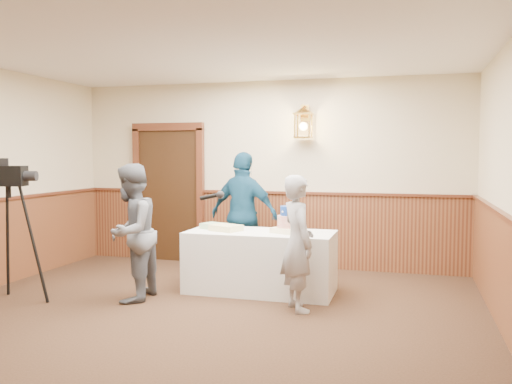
% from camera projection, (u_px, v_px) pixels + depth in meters
% --- Properties ---
extents(ground, '(7.00, 7.00, 0.00)m').
position_uv_depth(ground, '(169.00, 339.00, 4.97)').
color(ground, '#322013').
rests_on(ground, ground).
extents(room_shell, '(6.02, 7.02, 2.81)m').
position_uv_depth(room_shell, '(182.00, 172.00, 5.31)').
color(room_shell, beige).
rests_on(room_shell, ground).
extents(display_table, '(1.80, 0.80, 0.75)m').
position_uv_depth(display_table, '(260.00, 262.00, 6.67)').
color(display_table, white).
rests_on(display_table, ground).
extents(tiered_cake, '(0.42, 0.42, 0.32)m').
position_uv_depth(tiered_cake, '(288.00, 222.00, 6.54)').
color(tiered_cake, '#F9EBB9').
rests_on(tiered_cake, display_table).
extents(sheet_cake_yellow, '(0.43, 0.38, 0.07)m').
position_uv_depth(sheet_cake_yellow, '(226.00, 228.00, 6.71)').
color(sheet_cake_yellow, '#FFFD98').
rests_on(sheet_cake_yellow, display_table).
extents(sheet_cake_green, '(0.36, 0.32, 0.07)m').
position_uv_depth(sheet_cake_green, '(214.00, 226.00, 6.90)').
color(sheet_cake_green, '#A4D193').
rests_on(sheet_cake_green, display_table).
extents(interviewer, '(1.49, 0.80, 1.59)m').
position_uv_depth(interviewer, '(131.00, 232.00, 6.25)').
color(interviewer, '#5A5E66').
rests_on(interviewer, ground).
extents(baker, '(0.59, 0.64, 1.48)m').
position_uv_depth(baker, '(298.00, 243.00, 5.86)').
color(baker, '#99999E').
rests_on(baker, ground).
extents(assistant_p, '(1.08, 0.64, 1.73)m').
position_uv_depth(assistant_p, '(244.00, 215.00, 7.43)').
color(assistant_p, navy).
rests_on(assistant_p, ground).
extents(tv_camera_rig, '(0.61, 0.57, 1.57)m').
position_uv_depth(tv_camera_rig, '(10.00, 242.00, 6.15)').
color(tv_camera_rig, black).
rests_on(tv_camera_rig, ground).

